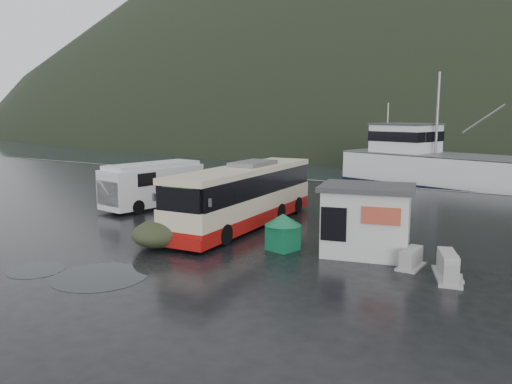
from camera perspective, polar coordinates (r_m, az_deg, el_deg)
The scene contains 14 objects.
ground at distance 23.30m, azimuth -4.19°, elevation -5.01°, with size 160.00×160.00×0.00m, color black.
harbor_water at distance 129.12m, azimuth 25.81°, elevation 5.57°, with size 300.00×180.00×0.02m, color black.
quay_edge at distance 40.93m, azimuth 12.39°, elevation 0.86°, with size 160.00×0.60×1.50m, color #999993.
coach_bus at distance 25.30m, azimuth -1.32°, elevation -3.87°, with size 2.88×11.40×3.22m, color beige, non-canonical shape.
white_van at distance 30.87m, azimuth -11.60°, elevation -1.71°, with size 2.23×6.49×2.71m, color silver, non-canonical shape.
waste_bin_left at distance 20.92m, azimuth 3.08°, elevation -6.62°, with size 1.10×1.10×1.53m, color #11633D, non-canonical shape.
waste_bin_right at distance 20.78m, azimuth 11.12°, elevation -6.89°, with size 0.99×0.99×1.38m, color #11633D, non-canonical shape.
dome_tent at distance 21.87m, azimuth -10.41°, elevation -6.07°, with size 2.20×3.08×1.21m, color #2F3620, non-canonical shape.
ticket_kiosk at distance 20.74m, azimuth 12.37°, elevation -6.96°, with size 3.61×2.74×2.82m, color beige, non-canonical shape.
jersey_barrier_a at distance 19.42m, azimuth 17.25°, elevation -8.27°, with size 0.73×1.46×0.73m, color #999993, non-canonical shape.
jersey_barrier_b at distance 18.29m, azimuth 21.35°, elevation -9.55°, with size 0.76×1.52×0.76m, color #999993, non-canonical shape.
jersey_barrier_c at distance 18.91m, azimuth 20.98°, elevation -8.92°, with size 0.84×1.69×0.84m, color #999993, non-canonical shape.
fishing_trawler at distance 47.20m, azimuth 22.98°, elevation 1.41°, with size 26.84×5.88×10.74m, color silver, non-canonical shape.
puddles at distance 18.80m, azimuth -19.24°, elevation -8.92°, with size 5.18×3.39×0.01m.
Camera 1 is at (13.26, -18.32, 5.61)m, focal length 35.00 mm.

